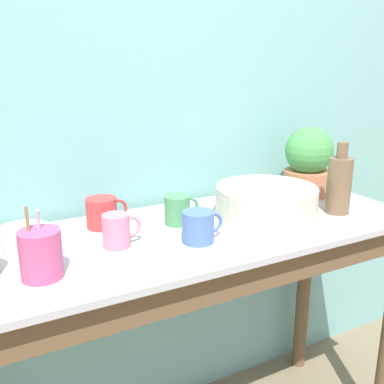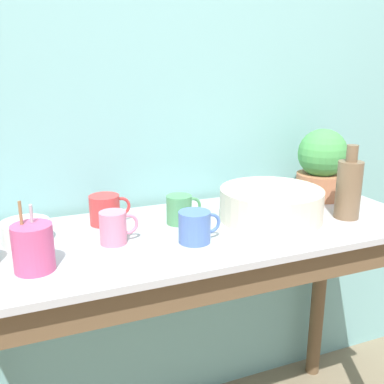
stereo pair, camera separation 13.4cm
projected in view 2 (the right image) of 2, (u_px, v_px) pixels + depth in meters
The scene contains 11 objects.
wall_back at pixel (156, 113), 1.58m from camera, with size 6.00×0.05×2.40m.
counter_table at pixel (195, 287), 1.41m from camera, with size 1.49×0.55×0.88m.
potted_plant at pixel (322, 164), 1.67m from camera, with size 0.18×0.18×0.26m.
bowl_wash_large at pixel (271, 204), 1.45m from camera, with size 0.33×0.33×0.10m.
bottle_tall at pixel (349, 188), 1.45m from camera, with size 0.08×0.08×0.24m.
mug_pink at pixel (114, 227), 1.26m from camera, with size 0.11×0.08×0.09m.
mug_green at pixel (180, 209), 1.42m from camera, with size 0.12×0.08×0.09m.
mug_red at pixel (105, 210), 1.41m from camera, with size 0.13×0.10×0.09m.
mug_blue at pixel (195, 227), 1.27m from camera, with size 0.13×0.09×0.09m.
bowl_small_enamel_white at pixel (26, 232), 1.27m from camera, with size 0.14×0.14×0.06m.
utensil_cup at pixel (33, 247), 1.09m from camera, with size 0.10×0.10×0.18m.
Camera 2 is at (-0.49, -0.91, 1.38)m, focal length 42.00 mm.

